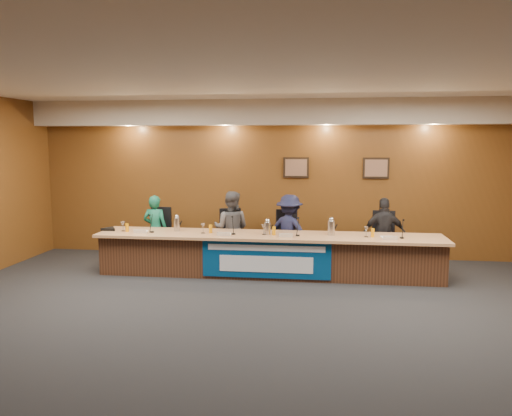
# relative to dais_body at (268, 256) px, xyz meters

# --- Properties ---
(floor) EXTENTS (10.00, 10.00, 0.00)m
(floor) POSITION_rel_dais_body_xyz_m (0.00, -2.40, -0.35)
(floor) COLOR black
(floor) RESTS_ON ground
(ceiling) EXTENTS (10.00, 8.00, 0.04)m
(ceiling) POSITION_rel_dais_body_xyz_m (0.00, -2.40, 2.85)
(ceiling) COLOR silver
(ceiling) RESTS_ON wall_back
(wall_back) EXTENTS (10.00, 0.04, 3.20)m
(wall_back) POSITION_rel_dais_body_xyz_m (0.00, 1.60, 1.25)
(wall_back) COLOR brown
(wall_back) RESTS_ON floor
(soffit) EXTENTS (10.00, 0.50, 0.50)m
(soffit) POSITION_rel_dais_body_xyz_m (0.00, 1.35, 2.60)
(soffit) COLOR beige
(soffit) RESTS_ON wall_back
(dais_body) EXTENTS (6.00, 0.80, 0.70)m
(dais_body) POSITION_rel_dais_body_xyz_m (0.00, 0.00, 0.00)
(dais_body) COLOR #462818
(dais_body) RESTS_ON floor
(dais_top) EXTENTS (6.10, 0.95, 0.05)m
(dais_top) POSITION_rel_dais_body_xyz_m (0.00, -0.05, 0.38)
(dais_top) COLOR tan
(dais_top) RESTS_ON dais_body
(banner) EXTENTS (2.20, 0.02, 0.65)m
(banner) POSITION_rel_dais_body_xyz_m (0.00, -0.41, 0.03)
(banner) COLOR navy
(banner) RESTS_ON dais_body
(banner_text_upper) EXTENTS (2.00, 0.01, 0.10)m
(banner_text_upper) POSITION_rel_dais_body_xyz_m (0.00, -0.43, 0.23)
(banner_text_upper) COLOR silver
(banner_text_upper) RESTS_ON banner
(banner_text_lower) EXTENTS (1.60, 0.01, 0.28)m
(banner_text_lower) POSITION_rel_dais_body_xyz_m (0.00, -0.43, -0.05)
(banner_text_lower) COLOR silver
(banner_text_lower) RESTS_ON banner
(wall_photo_left) EXTENTS (0.52, 0.04, 0.42)m
(wall_photo_left) POSITION_rel_dais_body_xyz_m (0.40, 1.57, 1.50)
(wall_photo_left) COLOR black
(wall_photo_left) RESTS_ON wall_back
(wall_photo_right) EXTENTS (0.52, 0.04, 0.42)m
(wall_photo_right) POSITION_rel_dais_body_xyz_m (2.00, 1.57, 1.50)
(wall_photo_right) COLOR black
(wall_photo_right) RESTS_ON wall_back
(panelist_a) EXTENTS (0.51, 0.36, 1.34)m
(panelist_a) POSITION_rel_dais_body_xyz_m (-2.29, 0.62, 0.32)
(panelist_a) COLOR #135E46
(panelist_a) RESTS_ON floor
(panelist_b) EXTENTS (0.75, 0.61, 1.44)m
(panelist_b) POSITION_rel_dais_body_xyz_m (-0.79, 0.62, 0.37)
(panelist_b) COLOR #4D4D52
(panelist_b) RESTS_ON floor
(panelist_c) EXTENTS (1.03, 0.84, 1.39)m
(panelist_c) POSITION_rel_dais_body_xyz_m (0.33, 0.62, 0.34)
(panelist_c) COLOR #151733
(panelist_c) RESTS_ON floor
(panelist_d) EXTENTS (0.81, 0.37, 1.36)m
(panelist_d) POSITION_rel_dais_body_xyz_m (2.08, 0.62, 0.33)
(panelist_d) COLOR black
(panelist_d) RESTS_ON floor
(office_chair_a) EXTENTS (0.53, 0.53, 0.08)m
(office_chair_a) POSITION_rel_dais_body_xyz_m (-2.29, 0.72, 0.13)
(office_chair_a) COLOR black
(office_chair_a) RESTS_ON floor
(office_chair_b) EXTENTS (0.61, 0.61, 0.08)m
(office_chair_b) POSITION_rel_dais_body_xyz_m (-0.79, 0.72, 0.13)
(office_chair_b) COLOR black
(office_chair_b) RESTS_ON floor
(office_chair_c) EXTENTS (0.62, 0.62, 0.08)m
(office_chair_c) POSITION_rel_dais_body_xyz_m (0.33, 0.72, 0.13)
(office_chair_c) COLOR black
(office_chair_c) RESTS_ON floor
(office_chair_d) EXTENTS (0.53, 0.53, 0.08)m
(office_chair_d) POSITION_rel_dais_body_xyz_m (2.08, 0.72, 0.13)
(office_chair_d) COLOR black
(office_chair_d) RESTS_ON floor
(nameplate_a) EXTENTS (0.24, 0.08, 0.10)m
(nameplate_a) POSITION_rel_dais_body_xyz_m (-2.28, -0.26, 0.45)
(nameplate_a) COLOR white
(nameplate_a) RESTS_ON dais_top
(microphone_a) EXTENTS (0.07, 0.07, 0.02)m
(microphone_a) POSITION_rel_dais_body_xyz_m (-2.09, -0.14, 0.41)
(microphone_a) COLOR black
(microphone_a) RESTS_ON dais_top
(juice_glass_a) EXTENTS (0.06, 0.06, 0.15)m
(juice_glass_a) POSITION_rel_dais_body_xyz_m (-2.57, -0.12, 0.47)
(juice_glass_a) COLOR orange
(juice_glass_a) RESTS_ON dais_top
(water_glass_a) EXTENTS (0.08, 0.08, 0.18)m
(water_glass_a) POSITION_rel_dais_body_xyz_m (-2.66, -0.08, 0.49)
(water_glass_a) COLOR silver
(water_glass_a) RESTS_ON dais_top
(nameplate_b) EXTENTS (0.24, 0.08, 0.10)m
(nameplate_b) POSITION_rel_dais_body_xyz_m (-0.75, -0.33, 0.45)
(nameplate_b) COLOR white
(nameplate_b) RESTS_ON dais_top
(microphone_b) EXTENTS (0.07, 0.07, 0.02)m
(microphone_b) POSITION_rel_dais_body_xyz_m (-0.61, -0.15, 0.41)
(microphone_b) COLOR black
(microphone_b) RESTS_ON dais_top
(juice_glass_b) EXTENTS (0.06, 0.06, 0.15)m
(juice_glass_b) POSITION_rel_dais_body_xyz_m (-1.04, -0.07, 0.47)
(juice_glass_b) COLOR orange
(juice_glass_b) RESTS_ON dais_top
(water_glass_b) EXTENTS (0.08, 0.08, 0.18)m
(water_glass_b) POSITION_rel_dais_body_xyz_m (-1.16, -0.11, 0.49)
(water_glass_b) COLOR silver
(water_glass_b) RESTS_ON dais_top
(nameplate_c) EXTENTS (0.24, 0.08, 0.10)m
(nameplate_c) POSITION_rel_dais_body_xyz_m (0.33, -0.31, 0.45)
(nameplate_c) COLOR white
(nameplate_c) RESTS_ON dais_top
(microphone_c) EXTENTS (0.07, 0.07, 0.02)m
(microphone_c) POSITION_rel_dais_body_xyz_m (0.52, -0.15, 0.41)
(microphone_c) COLOR black
(microphone_c) RESTS_ON dais_top
(juice_glass_c) EXTENTS (0.06, 0.06, 0.15)m
(juice_glass_c) POSITION_rel_dais_body_xyz_m (0.11, -0.12, 0.47)
(juice_glass_c) COLOR orange
(juice_glass_c) RESTS_ON dais_top
(water_glass_c) EXTENTS (0.08, 0.08, 0.18)m
(water_glass_c) POSITION_rel_dais_body_xyz_m (-0.08, -0.10, 0.49)
(water_glass_c) COLOR silver
(water_glass_c) RESTS_ON dais_top
(nameplate_d) EXTENTS (0.24, 0.08, 0.10)m
(nameplate_d) POSITION_rel_dais_body_xyz_m (2.06, -0.34, 0.45)
(nameplate_d) COLOR white
(nameplate_d) RESTS_ON dais_top
(microphone_d) EXTENTS (0.07, 0.07, 0.02)m
(microphone_d) POSITION_rel_dais_body_xyz_m (2.28, -0.15, 0.41)
(microphone_d) COLOR black
(microphone_d) RESTS_ON dais_top
(juice_glass_d) EXTENTS (0.06, 0.06, 0.15)m
(juice_glass_d) POSITION_rel_dais_body_xyz_m (1.80, -0.10, 0.47)
(juice_glass_d) COLOR orange
(juice_glass_d) RESTS_ON dais_top
(water_glass_d) EXTENTS (0.08, 0.08, 0.18)m
(water_glass_d) POSITION_rel_dais_body_xyz_m (1.69, -0.10, 0.49)
(water_glass_d) COLOR silver
(water_glass_d) RESTS_ON dais_top
(carafe_left) EXTENTS (0.11, 0.11, 0.25)m
(carafe_left) POSITION_rel_dais_body_xyz_m (-1.69, 0.06, 0.52)
(carafe_left) COLOR silver
(carafe_left) RESTS_ON dais_top
(carafe_mid) EXTENTS (0.12, 0.12, 0.22)m
(carafe_mid) POSITION_rel_dais_body_xyz_m (-0.01, -0.05, 0.51)
(carafe_mid) COLOR silver
(carafe_mid) RESTS_ON dais_top
(carafe_right) EXTENTS (0.13, 0.13, 0.25)m
(carafe_right) POSITION_rel_dais_body_xyz_m (1.10, 0.01, 0.53)
(carafe_right) COLOR silver
(carafe_right) RESTS_ON dais_top
(speakerphone) EXTENTS (0.32, 0.32, 0.05)m
(speakerphone) POSITION_rel_dais_body_xyz_m (-2.94, -0.03, 0.43)
(speakerphone) COLOR black
(speakerphone) RESTS_ON dais_top
(paper_stack) EXTENTS (0.26, 0.33, 0.01)m
(paper_stack) POSITION_rel_dais_body_xyz_m (2.06, -0.11, 0.40)
(paper_stack) COLOR white
(paper_stack) RESTS_ON dais_top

